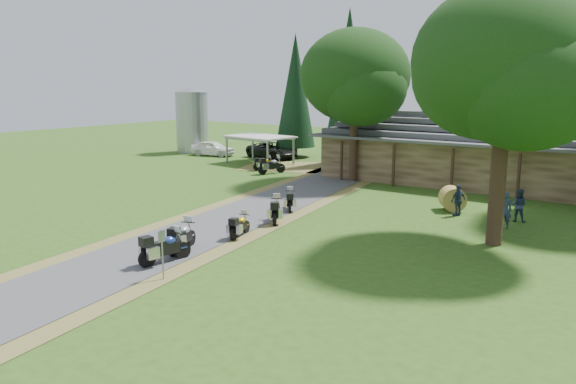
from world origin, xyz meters
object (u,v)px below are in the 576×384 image
Objects in this scene: motorcycle_carport_b at (272,165)px; car_dark_suv at (272,146)px; motorcycle_row_c at (240,224)px; motorcycle_row_b at (183,235)px; lodge at (475,147)px; silo at (192,120)px; motorcycle_carport_a at (264,163)px; motorcycle_row_e at (290,199)px; hay_bale at (452,199)px; carport at (260,150)px; motorcycle_row_d at (276,209)px; motorcycle_row_a at (165,246)px; car_white_sedan at (213,146)px.

car_dark_suv is at bearing 59.90° from motorcycle_carport_b.
motorcycle_row_b is at bearing 156.04° from motorcycle_row_c.
silo is at bearing 177.09° from lodge.
car_dark_suv is 7.13m from motorcycle_carport_a.
silo is at bearing 20.44° from motorcycle_row_e.
carport is at bearing 157.22° from hay_bale.
motorcycle_row_b is 20.36m from motorcycle_carport_b.
lodge reaches higher than motorcycle_row_d.
car_dark_suv reaches higher than motorcycle_row_c.
motorcycle_row_c is at bearing -46.86° from carport.
motorcycle_row_c is 1.28× the size of hay_bale.
motorcycle_row_b is (-0.56, 1.50, -0.01)m from motorcycle_row_a.
car_dark_suv is 24.00m from motorcycle_row_d.
motorcycle_row_c is at bearing -29.31° from motorcycle_row_b.
motorcycle_carport_a is (-10.47, 19.38, -0.11)m from motorcycle_row_b.
motorcycle_row_e is at bearing 18.43° from motorcycle_row_a.
motorcycle_carport_a is at bearing -22.28° from silo.
motorcycle_row_b is 0.97× the size of motorcycle_carport_b.
motorcycle_row_d is at bearing -130.30° from hay_bale.
lodge is 23.86m from motorcycle_row_b.
carport is at bearing 41.32° from motorcycle_row_a.
motorcycle_carport_b reaches higher than motorcycle_row_c.
lodge is at bearing -47.13° from motorcycle_row_d.
carport is 25.59m from motorcycle_row_b.
motorcycle_row_c is (13.50, -18.96, -0.63)m from carport.
hay_bale is at bearing -106.55° from car_dark_suv.
motorcycle_row_b reaches higher than motorcycle_row_e.
motorcycle_row_c is at bearing 153.42° from motorcycle_row_d.
lodge is at bearing -55.84° from motorcycle_row_e.
car_white_sedan is 2.66× the size of motorcycle_carport_b.
car_dark_suv is at bearing 5.04° from motorcycle_row_d.
car_white_sedan is 12.23m from motorcycle_carport_b.
motorcycle_row_d is 2.75m from motorcycle_row_e.
motorcycle_row_b is 1.51× the size of hay_bale.
motorcycle_row_a is 7.76m from motorcycle_row_d.
carport is 2.70× the size of motorcycle_carport_b.
motorcycle_carport_b is at bearing -160.11° from lodge.
car_dark_suv is at bearing 18.80° from motorcycle_row_c.
motorcycle_carport_b is at bearing 5.40° from motorcycle_row_d.
car_dark_suv is 26.76m from motorcycle_row_c.
motorcycle_row_d reaches higher than motorcycle_carport_a.
car_white_sedan is (-6.93, 1.64, -0.29)m from carport.
motorcycle_carport_b is at bearing 6.17° from motorcycle_row_b.
lodge reaches higher than hay_bale.
motorcycle_row_a reaches higher than hay_bale.
motorcycle_row_d is (14.41, -19.19, -0.44)m from car_dark_suv.
silo is 4.43m from car_white_sedan.
car_dark_suv is at bearing 4.31° from silo.
car_white_sedan is at bearing 30.24° from motorcycle_row_c.
lodge reaches higher than carport.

